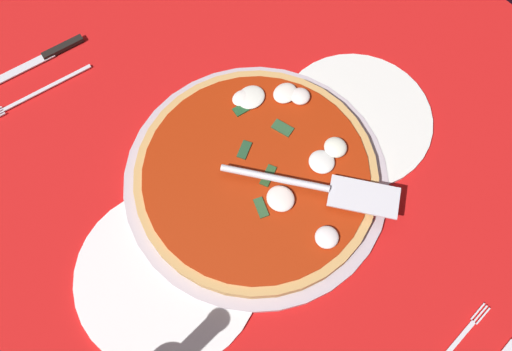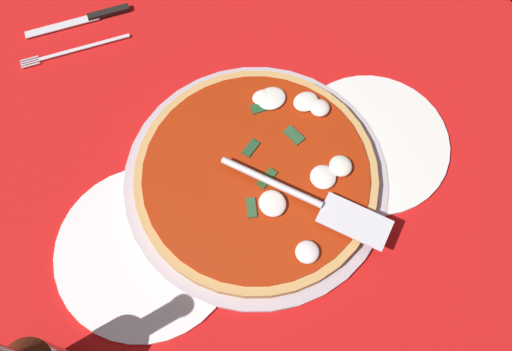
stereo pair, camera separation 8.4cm
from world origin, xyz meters
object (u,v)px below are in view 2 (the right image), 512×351
(dinner_plate_left, at_px, (371,143))
(place_setting_near, at_px, (82,35))
(dinner_plate_right, at_px, (146,251))
(pizza, at_px, (258,175))
(pizza_server, at_px, (310,200))

(dinner_plate_left, relative_size, place_setting_near, 1.09)
(dinner_plate_right, xyz_separation_m, place_setting_near, (-0.06, -0.39, -0.00))
(dinner_plate_right, xyz_separation_m, pizza, (-0.19, -0.02, 0.02))
(dinner_plate_left, xyz_separation_m, dinner_plate_right, (0.37, -0.01, 0.00))
(place_setting_near, bearing_deg, pizza_server, 120.68)
(pizza, distance_m, place_setting_near, 0.39)
(pizza_server, bearing_deg, dinner_plate_left, 74.38)
(dinner_plate_left, distance_m, dinner_plate_right, 0.37)
(dinner_plate_left, bearing_deg, place_setting_near, -52.09)
(dinner_plate_right, bearing_deg, pizza_server, 166.09)
(pizza_server, bearing_deg, dinner_plate_right, -138.72)
(pizza, height_order, pizza_server, pizza_server)
(dinner_plate_left, height_order, place_setting_near, place_setting_near)
(dinner_plate_right, bearing_deg, dinner_plate_left, 178.73)
(dinner_plate_right, relative_size, pizza_server, 1.15)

